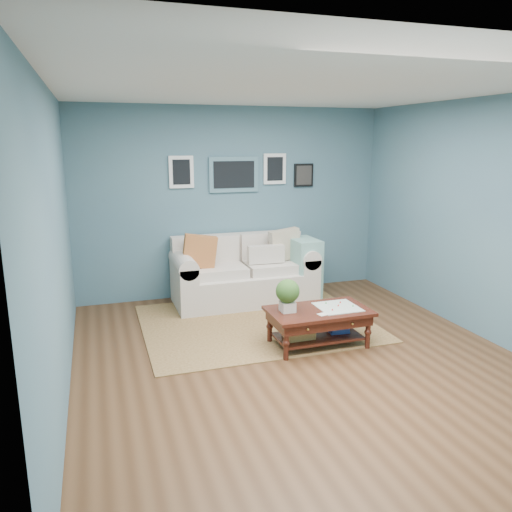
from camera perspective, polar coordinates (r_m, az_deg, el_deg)
name	(u,v)px	position (r m, az deg, el deg)	size (l,w,h in m)	color
room_shell	(299,229)	(4.97, 4.99, 3.04)	(5.00, 5.02, 2.70)	brown
area_rug	(256,323)	(6.27, 0.03, -7.64)	(2.76, 2.21, 0.01)	brown
loveseat	(249,272)	(7.01, -0.77, -1.85)	(2.00, 0.91, 1.03)	white
coffee_table	(313,316)	(5.54, 6.57, -6.83)	(1.11, 0.65, 0.77)	black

